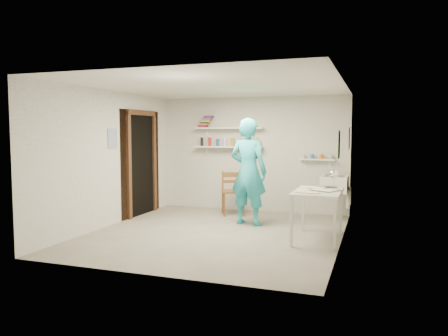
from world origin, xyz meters
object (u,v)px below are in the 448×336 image
(desk_lamp, at_px, (334,174))
(man, at_px, (248,172))
(belfast_sink, at_px, (335,184))
(wooden_chair, at_px, (233,191))
(wall_clock, at_px, (250,153))
(work_table, at_px, (318,215))

(desk_lamp, bearing_deg, man, 169.74)
(belfast_sink, bearing_deg, wooden_chair, -177.39)
(desk_lamp, bearing_deg, wooden_chair, 152.82)
(belfast_sink, height_order, desk_lamp, desk_lamp)
(wooden_chair, bearing_deg, wall_clock, -72.90)
(wall_clock, xyz_separation_m, wooden_chair, (-0.50, 0.57, -0.80))
(work_table, bearing_deg, man, 150.90)
(belfast_sink, distance_m, man, 1.70)
(desk_lamp, bearing_deg, wall_clock, 162.52)
(belfast_sink, height_order, work_table, belfast_sink)
(work_table, xyz_separation_m, desk_lamp, (0.19, 0.46, 0.61))
(belfast_sink, relative_size, work_table, 0.52)
(wooden_chair, distance_m, work_table, 2.41)
(man, height_order, work_table, man)
(wooden_chair, xyz_separation_m, work_table, (1.87, -1.52, -0.09))
(work_table, bearing_deg, wall_clock, 145.08)
(man, distance_m, wooden_chair, 1.07)
(wall_clock, bearing_deg, desk_lamp, -6.71)
(belfast_sink, height_order, wooden_chair, wooden_chair)
(belfast_sink, xyz_separation_m, work_table, (-0.11, -1.61, -0.31))
(belfast_sink, distance_m, wooden_chair, 1.99)
(belfast_sink, bearing_deg, work_table, -93.90)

